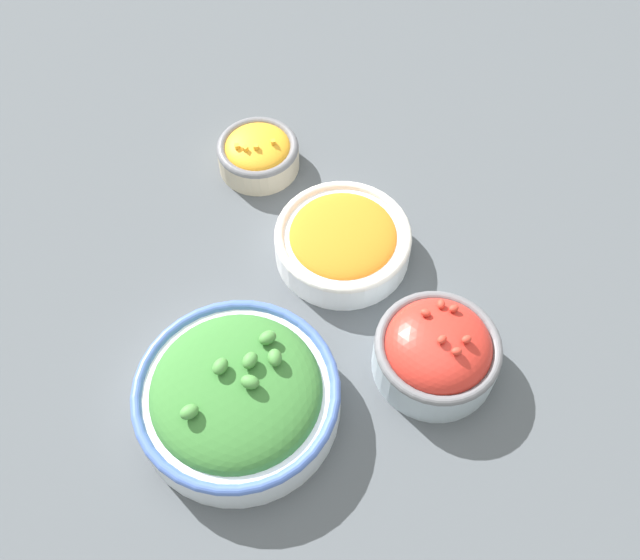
# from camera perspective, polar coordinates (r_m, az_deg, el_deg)

# --- Properties ---
(ground_plane) EXTENTS (3.00, 3.00, 0.00)m
(ground_plane) POSITION_cam_1_polar(r_m,az_deg,el_deg) (0.89, -0.00, -1.03)
(ground_plane) COLOR #4C5156
(bowl_carrots) EXTENTS (0.17, 0.17, 0.05)m
(bowl_carrots) POSITION_cam_1_polar(r_m,az_deg,el_deg) (0.90, 1.84, 3.16)
(bowl_carrots) COLOR white
(bowl_carrots) RESTS_ON ground_plane
(bowl_broccoli) EXTENTS (0.23, 0.23, 0.09)m
(bowl_broccoli) POSITION_cam_1_polar(r_m,az_deg,el_deg) (0.80, -6.65, -9.11)
(bowl_broccoli) COLOR silver
(bowl_broccoli) RESTS_ON ground_plane
(bowl_cherry_tomatoes) EXTENTS (0.14, 0.14, 0.09)m
(bowl_cherry_tomatoes) POSITION_cam_1_polar(r_m,az_deg,el_deg) (0.82, 9.34, -5.62)
(bowl_cherry_tomatoes) COLOR #B2C1CC
(bowl_cherry_tomatoes) RESTS_ON ground_plane
(bowl_squash) EXTENTS (0.11, 0.11, 0.06)m
(bowl_squash) POSITION_cam_1_polar(r_m,az_deg,el_deg) (1.00, -4.97, 10.12)
(bowl_squash) COLOR beige
(bowl_squash) RESTS_ON ground_plane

